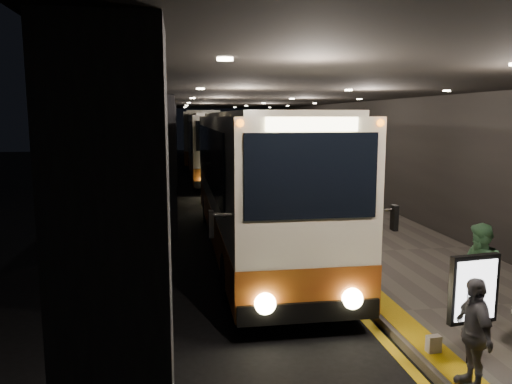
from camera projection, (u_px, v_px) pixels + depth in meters
ground at (224, 274)px, 12.01m from camera, size 90.00×90.00×0.00m
lane_line_white at (157, 230)px, 16.62m from camera, size 0.12×50.00×0.01m
kerb_stripe_yellow at (279, 226)px, 17.25m from camera, size 0.18×50.00×0.01m
sidewalk at (345, 222)px, 17.61m from camera, size 4.50×50.00×0.15m
tactile_strip at (293, 221)px, 17.31m from camera, size 0.50×50.00×0.01m
terminal_wall at (409, 138)px, 17.51m from camera, size 0.10×50.00×6.00m
support_columns at (163, 168)px, 15.36m from camera, size 0.80×24.80×4.40m
canopy at (284, 91)px, 16.58m from camera, size 9.00×50.00×0.40m
coach_main at (255, 187)px, 13.89m from camera, size 2.51×12.10×3.76m
coach_second at (211, 149)px, 29.41m from camera, size 2.55×12.13×3.81m
coach_third at (205, 139)px, 40.03m from camera, size 3.48×13.07×4.06m
passenger_boarding at (325, 225)px, 13.26m from camera, size 0.38×0.56×1.52m
passenger_waiting_green at (480, 272)px, 8.86m from camera, size 0.53×0.85×1.74m
passenger_waiting_grey at (473, 333)px, 6.63m from camera, size 0.56×0.94×1.52m
bag_plain at (434, 344)px, 7.69m from camera, size 0.23×0.15×0.27m
info_sign at (474, 292)px, 7.17m from camera, size 0.79×0.21×1.66m
stanchion_post at (375, 275)px, 9.89m from camera, size 0.05×0.05×1.00m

